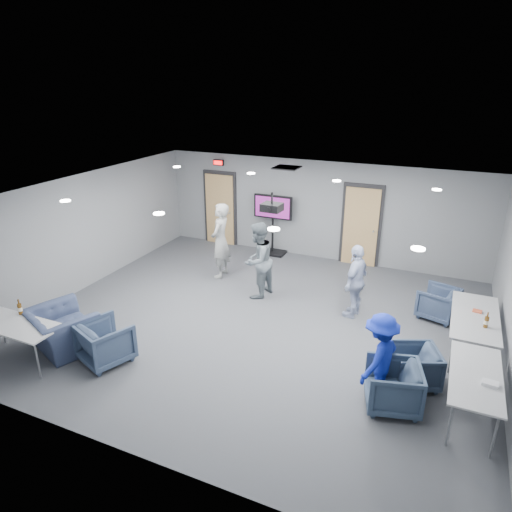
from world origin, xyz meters
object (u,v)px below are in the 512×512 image
at_px(person_c, 356,281).
at_px(projector, 272,207).
at_px(person_a, 220,241).
at_px(chair_front_a, 106,342).
at_px(chair_right_b, 415,366).
at_px(person_b, 258,260).
at_px(bottle_front, 20,309).
at_px(table_right_a, 475,318).
at_px(tv_stand, 273,221).
at_px(bottle_right, 486,322).
at_px(chair_right_c, 393,386).
at_px(table_right_b, 476,377).
at_px(table_front_left, 15,326).
at_px(chair_right_a, 438,303).
at_px(chair_front_b, 62,330).
at_px(person_d, 380,357).

distance_m(person_c, projector, 2.39).
bearing_deg(person_a, chair_front_a, -7.70).
bearing_deg(chair_right_b, person_b, -140.65).
bearing_deg(person_c, bottle_front, -43.13).
height_order(chair_right_b, table_right_a, table_right_a).
distance_m(person_a, person_b, 1.46).
height_order(person_c, chair_front_a, person_c).
xyz_separation_m(table_right_a, tv_stand, (-5.22, 3.18, 0.28)).
distance_m(bottle_right, projector, 4.30).
distance_m(person_c, bottle_front, 6.47).
relative_size(chair_right_c, bottle_right, 2.79).
xyz_separation_m(chair_right_b, bottle_right, (1.00, 1.07, 0.51)).
distance_m(chair_front_a, table_right_b, 6.03).
distance_m(chair_right_c, table_right_b, 1.17).
bearing_deg(table_right_b, person_c, 43.72).
xyz_separation_m(chair_right_c, table_front_left, (-6.26, -1.40, 0.31)).
bearing_deg(person_b, table_front_left, -24.73).
relative_size(chair_right_a, chair_right_c, 0.92).
distance_m(chair_right_a, chair_front_a, 6.65).
bearing_deg(table_front_left, table_right_a, 25.97).
height_order(person_a, person_b, person_a).
bearing_deg(tv_stand, person_c, -42.50).
xyz_separation_m(chair_right_a, projector, (-3.21, -1.41, 2.07)).
relative_size(chair_front_b, bottle_front, 3.98).
height_order(person_d, table_front_left, person_d).
distance_m(person_b, table_right_b, 5.12).
bearing_deg(tv_stand, table_front_left, -107.57).
height_order(chair_front_b, table_right_b, chair_front_b).
bearing_deg(tv_stand, bottle_right, -33.47).
height_order(chair_front_a, projector, projector).
xyz_separation_m(chair_right_c, table_right_b, (1.10, 0.26, 0.31)).
relative_size(chair_right_c, table_right_b, 0.47).
bearing_deg(tv_stand, bottle_front, -109.81).
distance_m(chair_right_b, chair_front_a, 5.30).
relative_size(chair_front_a, bottle_front, 2.80).
height_order(table_right_b, tv_stand, tv_stand).
distance_m(chair_front_b, projector, 4.54).
distance_m(chair_right_a, bottle_right, 1.74).
bearing_deg(chair_right_b, projector, -133.16).
height_order(person_a, table_right_b, person_a).
bearing_deg(person_b, bottle_right, 89.43).
bearing_deg(tv_stand, chair_front_b, -105.57).
bearing_deg(chair_right_a, person_d, 2.98).
xyz_separation_m(chair_front_a, tv_stand, (0.70, 6.15, 0.59)).
bearing_deg(chair_right_b, person_a, -140.37).
xyz_separation_m(chair_right_c, table_right_a, (1.10, 2.16, 0.32)).
bearing_deg(bottle_front, table_right_b, 10.29).
relative_size(person_c, bottle_front, 5.37).
height_order(person_c, tv_stand, tv_stand).
distance_m(person_c, chair_right_b, 2.43).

